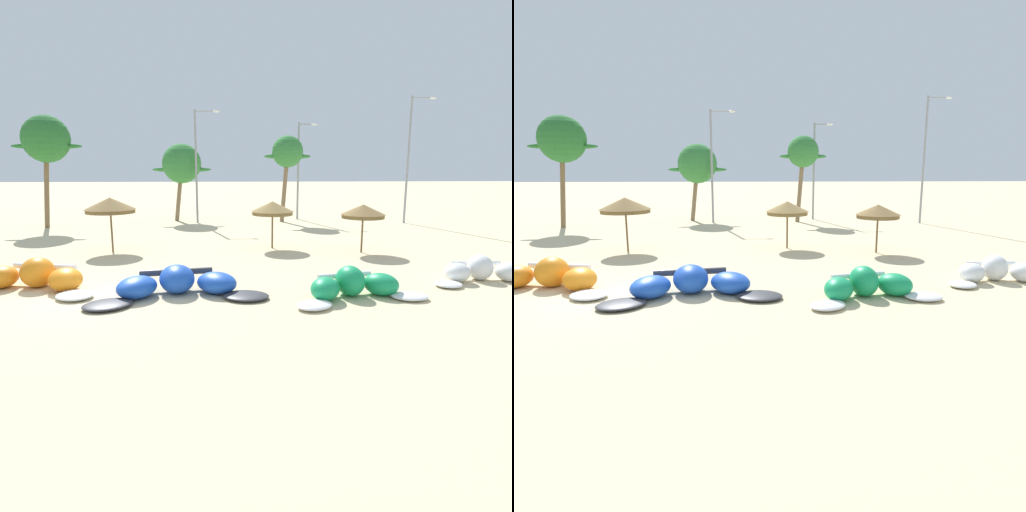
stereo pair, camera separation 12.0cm
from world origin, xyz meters
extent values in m
plane|color=beige|center=(0.00, 0.00, 0.00)|extent=(260.00, 260.00, 0.00)
ellipsoid|color=orange|center=(-3.87, 1.33, 0.44)|extent=(1.85, 1.85, 0.88)
ellipsoid|color=orange|center=(-2.45, 1.39, 0.59)|extent=(1.50, 1.59, 1.18)
ellipsoid|color=orange|center=(-1.18, 0.77, 0.44)|extent=(1.69, 1.75, 0.88)
ellipsoid|color=white|center=(-0.50, -0.30, 0.12)|extent=(1.82, 1.78, 0.24)
cylinder|color=white|center=(-2.36, 1.86, 0.71)|extent=(2.63, 0.77, 0.24)
cube|color=white|center=(-2.48, 1.25, 0.59)|extent=(1.04, 0.68, 0.04)
ellipsoid|color=#333338|center=(0.95, -1.44, 0.11)|extent=(2.10, 1.95, 0.21)
ellipsoid|color=blue|center=(1.72, -0.35, 0.39)|extent=(1.92, 2.08, 0.78)
ellipsoid|color=blue|center=(3.10, 0.23, 0.53)|extent=(1.55, 1.85, 1.06)
ellipsoid|color=blue|center=(4.59, 0.09, 0.39)|extent=(2.10, 2.12, 0.78)
ellipsoid|color=#333338|center=(5.64, -0.73, 0.11)|extent=(1.90, 1.62, 0.21)
cylinder|color=#333338|center=(3.01, 0.81, 0.65)|extent=(2.78, 0.67, 0.25)
cube|color=#333338|center=(3.12, 0.07, 0.53)|extent=(1.09, 0.75, 0.04)
ellipsoid|color=white|center=(7.89, -1.98, 0.11)|extent=(1.65, 1.56, 0.22)
ellipsoid|color=#199E5B|center=(8.43, -1.09, 0.41)|extent=(1.45, 1.60, 0.82)
ellipsoid|color=#199E5B|center=(9.47, -0.58, 0.56)|extent=(1.27, 1.50, 1.11)
ellipsoid|color=#199E5B|center=(10.63, -0.62, 0.41)|extent=(1.65, 1.64, 0.82)
ellipsoid|color=white|center=(11.49, -1.19, 0.11)|extent=(1.44, 1.19, 0.22)
cylinder|color=white|center=(9.37, -0.13, 0.65)|extent=(2.15, 0.65, 0.20)
cube|color=white|center=(9.50, -0.71, 0.56)|extent=(0.87, 0.63, 0.04)
ellipsoid|color=white|center=(13.70, 0.32, 0.11)|extent=(1.35, 1.30, 0.21)
ellipsoid|color=white|center=(14.41, 1.04, 0.40)|extent=(1.45, 1.47, 0.79)
ellipsoid|color=white|center=(15.52, 1.29, 0.53)|extent=(1.02, 1.11, 1.07)
ellipsoid|color=white|center=(16.62, 0.99, 0.40)|extent=(1.43, 1.46, 0.79)
cylinder|color=white|center=(15.53, 1.67, 0.63)|extent=(2.11, 0.24, 0.19)
cube|color=white|center=(15.52, 1.18, 0.53)|extent=(0.78, 0.41, 0.04)
cylinder|color=brown|center=(-1.40, 8.64, 1.18)|extent=(0.10, 0.10, 2.36)
cone|color=olive|center=(-1.40, 8.64, 2.69)|extent=(2.79, 2.79, 0.65)
cylinder|color=brown|center=(-1.40, 8.64, 2.26)|extent=(2.66, 2.66, 0.20)
cylinder|color=brown|center=(7.61, 9.16, 1.07)|extent=(0.10, 0.10, 2.14)
cone|color=olive|center=(7.61, 9.16, 2.43)|extent=(2.47, 2.47, 0.58)
cylinder|color=olive|center=(7.61, 9.16, 2.04)|extent=(2.34, 2.34, 0.20)
cylinder|color=brown|center=(12.40, 7.48, 1.05)|extent=(0.10, 0.10, 2.11)
cone|color=olive|center=(12.40, 7.48, 2.38)|extent=(2.42, 2.42, 0.55)
cylinder|color=brown|center=(12.40, 7.48, 2.01)|extent=(2.30, 2.30, 0.20)
cylinder|color=brown|center=(-8.81, 19.02, 3.37)|extent=(0.88, 0.36, 6.74)
sphere|color=#286B2D|center=(-8.54, 19.02, 6.73)|extent=(3.52, 3.52, 3.52)
ellipsoid|color=#286B2D|center=(-9.95, 19.02, 6.21)|extent=(2.46, 0.50, 0.36)
ellipsoid|color=#286B2D|center=(-7.14, 19.02, 6.21)|extent=(2.46, 0.50, 0.36)
cylinder|color=#7F6647|center=(0.85, 23.00, 2.48)|extent=(0.94, 0.36, 4.96)
sphere|color=#337A38|center=(1.13, 23.00, 4.96)|extent=(3.38, 3.38, 3.38)
ellipsoid|color=#337A38|center=(-0.22, 23.00, 4.45)|extent=(2.37, 0.50, 0.36)
ellipsoid|color=#337A38|center=(2.49, 23.00, 4.45)|extent=(2.37, 0.50, 0.36)
cylinder|color=#7F6647|center=(9.95, 21.64, 2.97)|extent=(0.78, 0.36, 5.95)
sphere|color=#337A38|center=(10.16, 21.64, 5.94)|extent=(2.65, 2.65, 2.65)
ellipsoid|color=#337A38|center=(9.10, 21.64, 5.54)|extent=(1.85, 0.50, 0.36)
ellipsoid|color=#337A38|center=(11.22, 21.64, 5.54)|extent=(1.85, 0.50, 0.36)
cylinder|color=gray|center=(2.48, 21.48, 4.64)|extent=(0.18, 0.18, 9.27)
cylinder|color=gray|center=(3.36, 21.48, 9.12)|extent=(1.75, 0.10, 0.10)
ellipsoid|color=silver|center=(4.23, 21.48, 9.12)|extent=(0.56, 0.24, 0.20)
cylinder|color=gray|center=(11.38, 23.44, 4.25)|extent=(0.18, 0.18, 8.49)
cylinder|color=gray|center=(12.06, 23.44, 8.34)|extent=(1.35, 0.10, 0.10)
ellipsoid|color=silver|center=(12.73, 23.44, 8.34)|extent=(0.56, 0.24, 0.20)
cylinder|color=gray|center=(19.98, 20.06, 5.14)|extent=(0.18, 0.18, 10.28)
cylinder|color=gray|center=(20.83, 20.06, 10.13)|extent=(1.71, 0.10, 0.10)
ellipsoid|color=silver|center=(21.69, 20.06, 10.13)|extent=(0.56, 0.24, 0.20)
camera|label=1|loc=(5.01, -15.70, 4.62)|focal=30.46mm
camera|label=2|loc=(5.13, -15.71, 4.62)|focal=30.46mm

